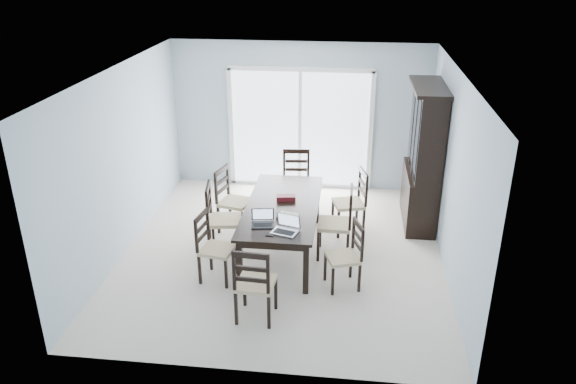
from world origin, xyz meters
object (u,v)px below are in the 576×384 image
at_px(laptop_dark, 263,222).
at_px(game_box, 286,198).
at_px(dining_table, 283,210).
at_px(chair_left_mid, 217,211).
at_px(chair_right_far, 355,195).
at_px(laptop_silver, 285,229).
at_px(hot_tub, 257,144).
at_px(chair_right_mid, 342,215).
at_px(chair_left_near, 210,240).
at_px(cell_phone, 270,235).
at_px(chair_end_far, 296,174).
at_px(china_hutch, 424,158).
at_px(chair_right_near, 350,248).
at_px(chair_left_far, 229,193).
at_px(chair_end_near, 254,277).

bearing_deg(laptop_dark, game_box, 67.64).
bearing_deg(game_box, dining_table, -99.02).
height_order(chair_left_mid, laptop_dark, chair_left_mid).
bearing_deg(chair_right_far, laptop_silver, 136.00).
distance_m(chair_right_far, hot_tub, 3.34).
bearing_deg(chair_right_mid, chair_left_near, 115.96).
bearing_deg(game_box, chair_left_near, -132.29).
bearing_deg(chair_right_far, chair_left_mid, 98.03).
distance_m(chair_left_mid, laptop_silver, 1.32).
relative_size(laptop_silver, cell_phone, 3.65).
xyz_separation_m(chair_left_near, chair_end_far, (0.88, 2.27, 0.05)).
xyz_separation_m(china_hutch, hot_tub, (-2.98, 2.23, -0.64)).
relative_size(chair_left_near, cell_phone, 10.74).
relative_size(chair_right_near, cell_phone, 10.28).
relative_size(dining_table, laptop_dark, 6.85).
distance_m(china_hutch, chair_end_far, 2.05).
height_order(chair_left_far, laptop_dark, chair_left_far).
relative_size(chair_left_mid, chair_right_mid, 0.99).
bearing_deg(chair_end_far, laptop_dark, 79.44).
bearing_deg(chair_right_near, chair_left_mid, 50.45).
bearing_deg(chair_right_far, chair_right_mid, 151.64).
relative_size(china_hutch, hot_tub, 1.28).
xyz_separation_m(chair_right_far, laptop_dark, (-1.18, -1.45, 0.19)).
bearing_deg(cell_phone, chair_right_near, 17.12).
height_order(laptop_dark, laptop_silver, laptop_silver).
height_order(china_hutch, chair_right_near, china_hutch).
height_order(chair_left_mid, laptop_silver, chair_left_mid).
relative_size(chair_left_far, laptop_dark, 3.59).
bearing_deg(hot_tub, chair_left_far, -88.81).
distance_m(dining_table, cell_phone, 0.93).
height_order(chair_left_far, game_box, chair_left_far).
distance_m(chair_right_mid, laptop_dark, 1.21).
bearing_deg(chair_right_mid, chair_right_near, -170.30).
xyz_separation_m(laptop_silver, hot_tub, (-1.09, 4.30, -0.37)).
relative_size(laptop_silver, hot_tub, 0.21).
distance_m(chair_right_far, laptop_silver, 1.84).
bearing_deg(chair_left_far, chair_end_near, 33.49).
bearing_deg(chair_end_far, dining_table, 83.59).
bearing_deg(laptop_dark, chair_end_near, -96.04).
height_order(china_hutch, chair_left_mid, china_hutch).
distance_m(chair_left_near, laptop_dark, 0.72).
xyz_separation_m(chair_right_far, game_box, (-0.98, -0.62, 0.18)).
bearing_deg(chair_left_mid, laptop_dark, 42.40).
xyz_separation_m(chair_left_near, hot_tub, (-0.12, 4.27, -0.14)).
distance_m(chair_left_near, chair_left_mid, 0.74).
xyz_separation_m(chair_right_near, hot_tub, (-1.91, 4.24, -0.11)).
distance_m(chair_left_mid, game_box, 0.99).
xyz_separation_m(chair_left_mid, laptop_silver, (1.05, -0.77, 0.18)).
bearing_deg(chair_left_far, china_hutch, 116.71).
bearing_deg(dining_table, chair_right_near, -38.47).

